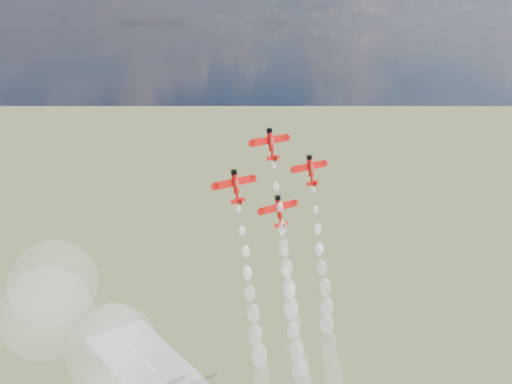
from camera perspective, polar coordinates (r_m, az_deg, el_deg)
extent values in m
cylinder|color=red|center=(134.57, 1.55, 5.36)|extent=(1.29, 2.26, 4.97)
cylinder|color=black|center=(134.48, 1.42, 6.45)|extent=(1.48, 1.64, 1.21)
cube|color=red|center=(134.82, 1.45, 5.47)|extent=(11.28, 0.58, 1.85)
cube|color=white|center=(133.04, 0.40, 5.31)|extent=(4.44, 0.13, 0.50)
cube|color=white|center=(136.81, 2.42, 5.63)|extent=(4.44, 0.13, 0.50)
cube|color=red|center=(134.72, 1.81, 3.61)|extent=(4.07, 0.32, 1.02)
cube|color=red|center=(134.19, 2.00, 3.53)|extent=(0.13, 1.79, 1.50)
ellipsoid|color=silver|center=(134.18, 1.69, 5.33)|extent=(1.02, 1.36, 2.43)
cone|color=red|center=(134.74, 1.75, 3.92)|extent=(1.29, 1.77, 2.62)
cylinder|color=red|center=(128.11, -2.18, 0.90)|extent=(1.29, 2.26, 4.97)
cylinder|color=black|center=(127.84, -2.34, 2.05)|extent=(1.48, 1.64, 1.21)
cube|color=red|center=(128.34, -2.28, 1.03)|extent=(11.28, 0.58, 1.85)
cube|color=white|center=(126.77, -3.43, 0.79)|extent=(4.44, 0.13, 0.50)
cube|color=white|center=(130.15, -1.22, 1.26)|extent=(4.44, 0.13, 0.50)
cube|color=red|center=(128.54, -1.90, -0.92)|extent=(4.07, 0.32, 1.02)
cube|color=red|center=(128.00, -1.72, -1.02)|extent=(0.13, 1.79, 1.50)
ellipsoid|color=silver|center=(127.70, -2.05, 0.86)|extent=(1.02, 1.36, 2.43)
cone|color=red|center=(128.51, -1.97, -0.60)|extent=(1.29, 1.77, 2.62)
cylinder|color=red|center=(143.02, 5.75, 2.58)|extent=(1.29, 2.26, 4.97)
cylinder|color=black|center=(142.78, 5.63, 3.61)|extent=(1.48, 1.64, 1.21)
cube|color=red|center=(143.23, 5.65, 2.69)|extent=(11.28, 0.58, 1.85)
cube|color=white|center=(141.30, 4.71, 2.50)|extent=(4.44, 0.13, 0.50)
cube|color=white|center=(145.37, 6.50, 2.87)|extent=(4.44, 0.13, 0.50)
cube|color=red|center=(143.41, 5.97, 0.94)|extent=(4.07, 0.32, 1.02)
cube|color=red|center=(142.92, 6.17, 0.86)|extent=(0.13, 1.79, 1.50)
ellipsoid|color=silver|center=(142.66, 5.89, 2.54)|extent=(1.02, 1.36, 2.43)
cone|color=red|center=(143.38, 5.91, 1.23)|extent=(1.29, 1.77, 2.62)
cylinder|color=red|center=(136.41, 2.43, -1.73)|extent=(1.29, 2.26, 4.97)
cylinder|color=black|center=(135.99, 2.30, -0.66)|extent=(1.48, 1.64, 1.21)
cube|color=red|center=(136.61, 2.33, -1.61)|extent=(11.28, 0.58, 1.85)
cube|color=white|center=(134.86, 1.31, -1.86)|extent=(4.44, 0.13, 0.50)
cube|color=white|center=(138.58, 3.27, -1.35)|extent=(4.44, 0.13, 0.50)
cube|color=red|center=(137.07, 2.68, -3.43)|extent=(4.07, 0.32, 1.02)
cube|color=red|center=(136.57, 2.87, -3.53)|extent=(0.13, 1.79, 1.50)
ellipsoid|color=silver|center=(136.03, 2.57, -1.78)|extent=(1.02, 1.36, 2.43)
cone|color=red|center=(137.00, 2.62, -3.13)|extent=(1.29, 1.77, 2.62)
sphere|color=white|center=(135.11, 1.90, 2.75)|extent=(1.02, 1.02, 1.01)
sphere|color=white|center=(135.42, 2.13, 0.53)|extent=(1.40, 1.40, 1.40)
sphere|color=white|center=(136.33, 2.47, -1.65)|extent=(1.78, 1.78, 1.78)
sphere|color=white|center=(137.48, 2.74, -3.77)|extent=(2.16, 2.16, 2.16)
sphere|color=white|center=(138.48, 2.88, -5.87)|extent=(2.55, 2.55, 2.55)
sphere|color=white|center=(140.06, 3.25, -8.03)|extent=(2.93, 2.93, 2.93)
sphere|color=white|center=(140.96, 3.48, -10.12)|extent=(3.31, 3.32, 3.31)
sphere|color=white|center=(143.61, 3.69, -12.13)|extent=(3.70, 3.70, 3.70)
sphere|color=white|center=(145.36, 3.98, -13.82)|extent=(4.08, 4.08, 4.08)
sphere|color=white|center=(147.50, 4.05, -15.85)|extent=(4.46, 4.46, 4.47)
sphere|color=white|center=(149.16, 4.63, -17.88)|extent=(4.85, 4.85, 4.85)
sphere|color=white|center=(152.19, 4.86, -19.51)|extent=(5.23, 5.23, 5.23)
sphere|color=white|center=(128.97, -1.84, -1.81)|extent=(1.02, 1.02, 1.01)
sphere|color=white|center=(129.92, -1.48, -4.09)|extent=(1.40, 1.40, 1.40)
sphere|color=white|center=(131.01, -1.12, -6.27)|extent=(1.78, 1.78, 1.78)
sphere|color=white|center=(132.22, -0.91, -8.52)|extent=(2.16, 2.16, 2.16)
sphere|color=white|center=(134.21, -0.69, -10.60)|extent=(2.55, 2.55, 2.55)
sphere|color=white|center=(136.18, -0.28, -12.71)|extent=(2.93, 2.93, 2.93)
sphere|color=white|center=(137.38, -0.06, -14.83)|extent=(3.31, 3.32, 3.31)
sphere|color=white|center=(139.94, 0.34, -16.83)|extent=(3.70, 3.70, 3.70)
sphere|color=white|center=(142.32, 0.59, -18.74)|extent=(4.08, 4.08, 4.08)
sphere|color=white|center=(143.78, 6.07, 0.15)|extent=(1.02, 1.02, 1.01)
sphere|color=white|center=(144.60, 6.28, -1.90)|extent=(1.40, 1.40, 1.40)
sphere|color=white|center=(145.55, 6.51, -3.87)|extent=(1.78, 1.78, 1.78)
sphere|color=white|center=(146.95, 6.67, -6.01)|extent=(2.16, 2.16, 2.16)
sphere|color=white|center=(148.36, 6.93, -7.91)|extent=(2.55, 2.55, 2.55)
sphere|color=white|center=(149.93, 7.28, -9.90)|extent=(2.93, 2.93, 2.93)
sphere|color=white|center=(151.64, 7.47, -11.89)|extent=(3.31, 3.32, 3.31)
sphere|color=white|center=(153.59, 7.43, -13.52)|extent=(3.70, 3.70, 3.70)
sphere|color=white|center=(155.30, 7.74, -15.45)|extent=(4.08, 4.08, 4.08)
sphere|color=white|center=(157.73, 7.82, -16.92)|extent=(4.47, 4.46, 4.47)
sphere|color=white|center=(160.15, 8.16, -18.58)|extent=(4.85, 4.85, 4.85)
sphere|color=white|center=(137.62, 2.74, -4.26)|extent=(1.02, 1.01, 1.01)
sphere|color=white|center=(138.82, 3.02, -6.35)|extent=(1.40, 1.40, 1.40)
sphere|color=white|center=(140.41, 3.21, -8.43)|extent=(1.78, 1.78, 1.78)
sphere|color=white|center=(142.04, 3.58, -10.43)|extent=(2.16, 2.16, 2.16)
sphere|color=white|center=(143.66, 3.68, -12.44)|extent=(2.55, 2.55, 2.55)
sphere|color=white|center=(145.28, 3.91, -14.28)|extent=(2.93, 2.93, 2.93)
sphere|color=white|center=(148.01, 4.31, -16.34)|extent=(3.31, 3.32, 3.31)
sphere|color=white|center=(150.27, 4.59, -18.17)|extent=(3.70, 3.70, 3.70)
sphere|color=white|center=(112.51, -21.24, -11.79)|extent=(17.62, 17.62, 17.62)
sphere|color=white|center=(141.68, -14.95, -13.98)|extent=(14.23, 14.23, 14.23)
sphere|color=white|center=(126.06, -20.49, -8.99)|extent=(18.76, 18.76, 18.76)
sphere|color=white|center=(132.12, -14.74, -15.90)|extent=(21.07, 21.07, 21.07)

